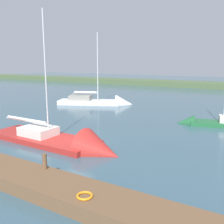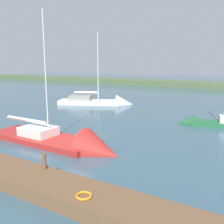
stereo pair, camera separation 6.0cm
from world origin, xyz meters
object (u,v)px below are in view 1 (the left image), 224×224
at_px(life_ring_buoy, 85,196).
at_px(mooring_post_far, 45,161).
at_px(sailboat_far_right, 70,146).
at_px(sailboat_outer_mooring, 216,124).
at_px(sailboat_behind_pier, 101,103).

bearing_deg(life_ring_buoy, mooring_post_far, -19.41).
relative_size(mooring_post_far, sailboat_far_right, 0.07).
relative_size(sailboat_far_right, sailboat_outer_mooring, 1.24).
height_order(mooring_post_far, sailboat_outer_mooring, sailboat_outer_mooring).
distance_m(mooring_post_far, sailboat_far_right, 5.33).
bearing_deg(sailboat_far_right, life_ring_buoy, -45.06).
xyz_separation_m(mooring_post_far, sailboat_far_right, (2.37, -4.68, -0.96)).
bearing_deg(sailboat_outer_mooring, sailboat_far_right, 41.94).
height_order(mooring_post_far, sailboat_far_right, sailboat_far_right).
bearing_deg(life_ring_buoy, sailboat_far_right, -45.90).
relative_size(mooring_post_far, life_ring_buoy, 1.18).
height_order(sailboat_behind_pier, sailboat_outer_mooring, sailboat_behind_pier).
height_order(sailboat_far_right, sailboat_outer_mooring, sailboat_far_right).
xyz_separation_m(sailboat_far_right, sailboat_outer_mooring, (-7.84, -11.59, 0.10)).
xyz_separation_m(mooring_post_far, sailboat_outer_mooring, (-5.47, -16.28, -0.86)).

